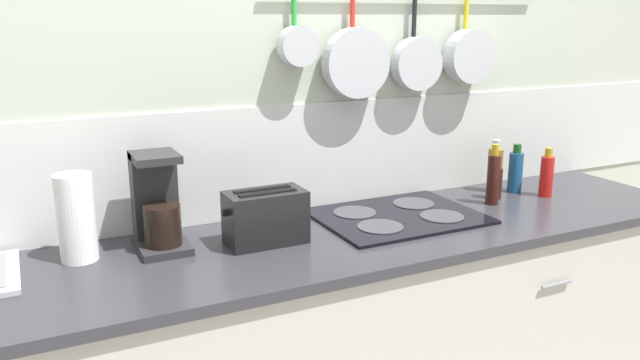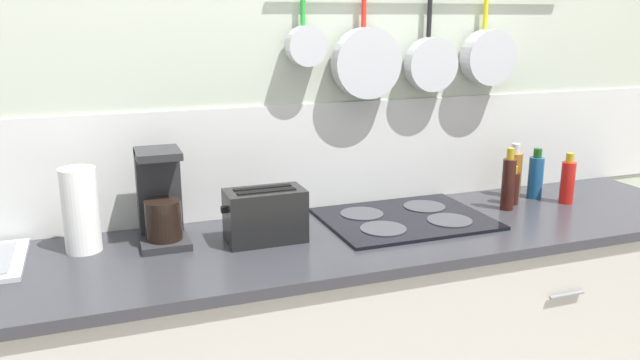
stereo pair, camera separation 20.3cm
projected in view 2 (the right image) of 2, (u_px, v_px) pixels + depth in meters
name	position (u px, v px, depth m)	size (l,w,h in m)	color
wall_back	(300.00, 117.00, 2.34)	(7.20, 0.16, 2.60)	#B2BCA8
countertop	(333.00, 242.00, 2.11)	(2.96, 0.64, 0.03)	#2D2D33
paper_towel_roll	(81.00, 210.00, 1.95)	(0.11, 0.11, 0.27)	white
coffee_maker	(161.00, 203.00, 2.04)	(0.16, 0.22, 0.31)	#262628
toaster	(265.00, 215.00, 2.05)	(0.27, 0.14, 0.18)	black
cooktop	(405.00, 218.00, 2.28)	(0.59, 0.45, 0.01)	black
bottle_sesame_oil	(508.00, 183.00, 2.38)	(0.05, 0.05, 0.24)	#33140F
bottle_hot_sauce	(512.00, 187.00, 2.46)	(0.05, 0.05, 0.15)	#33140F
bottle_cooking_wine	(514.00, 173.00, 2.56)	(0.06, 0.06, 0.22)	#8C5919
bottle_dish_soap	(536.00, 176.00, 2.54)	(0.06, 0.06, 0.21)	navy
bottle_olive_oil	(568.00, 181.00, 2.47)	(0.05, 0.05, 0.20)	red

